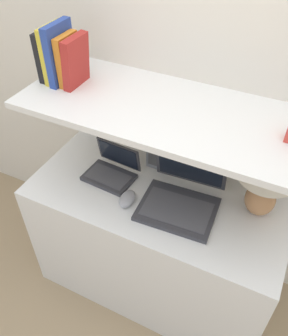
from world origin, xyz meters
TOP-DOWN VIEW (x-y plane):
  - ground_plane at (0.00, 0.00)m, footprint 12.00×12.00m
  - wall_back at (0.00, 0.63)m, footprint 6.00×0.05m
  - desk at (0.00, 0.28)m, footprint 1.22×0.56m
  - back_riser at (0.00, 0.58)m, footprint 1.22×0.04m
  - shelf at (0.00, 0.35)m, footprint 1.22×0.51m
  - table_lamp at (0.44, 0.39)m, footprint 0.25×0.25m
  - laptop_large at (0.12, 0.29)m, footprint 0.35×0.34m
  - laptop_small at (-0.25, 0.31)m, footprint 0.25×0.20m
  - computer_mouse at (-0.10, 0.18)m, footprint 0.08×0.12m
  - router_box at (-0.07, 0.47)m, footprint 0.12×0.06m
  - book_black at (-0.56, 0.35)m, footprint 0.03×0.13m
  - book_yellow at (-0.53, 0.35)m, footprint 0.03×0.15m
  - book_blue at (-0.49, 0.35)m, footprint 0.03×0.16m
  - book_orange at (-0.46, 0.35)m, footprint 0.03×0.13m
  - book_red at (-0.42, 0.35)m, footprint 0.05×0.15m

SIDE VIEW (x-z plane):
  - ground_plane at x=0.00m, z-range 0.00..0.00m
  - desk at x=0.00m, z-range 0.00..0.73m
  - back_riser at x=0.00m, z-range 0.00..1.14m
  - computer_mouse at x=-0.10m, z-range 0.73..0.77m
  - laptop_small at x=-0.25m, z-range 0.69..0.84m
  - laptop_large at x=0.12m, z-range 0.65..0.91m
  - router_box at x=-0.07m, z-range 0.73..0.88m
  - table_lamp at x=0.44m, z-range 0.79..1.13m
  - shelf at x=0.00m, z-range 1.14..1.17m
  - wall_back at x=0.00m, z-range 0.00..2.40m
  - book_orange at x=-0.46m, z-range 1.17..1.38m
  - book_red at x=-0.42m, z-range 1.16..1.38m
  - book_black at x=-0.56m, z-range 1.17..1.38m
  - book_yellow at x=-0.53m, z-range 1.17..1.41m
  - book_blue at x=-0.49m, z-range 1.17..1.42m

